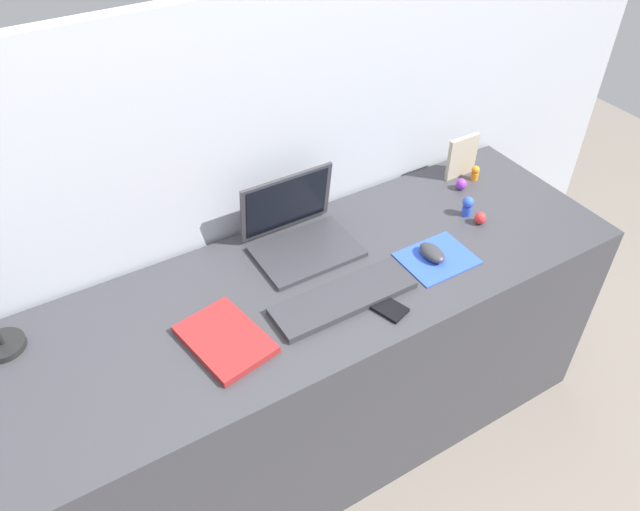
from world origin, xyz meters
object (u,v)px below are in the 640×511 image
Objects in this scene: cell_phone at (384,305)px; notebook_pad at (225,339)px; keyboard at (344,298)px; laptop at (298,229)px; mouse at (432,253)px; toy_figurine_orange at (475,173)px; toy_figurine_blue at (468,205)px; toy_figurine_purple at (461,184)px; picture_frame at (462,157)px; toy_figurine_red at (480,218)px.

notebook_pad is (-0.42, 0.10, 0.01)m from cell_phone.
laptop is at bearing 87.31° from keyboard.
toy_figurine_orange is at bearing 32.81° from mouse.
mouse is 0.47m from toy_figurine_orange.
keyboard reaches higher than cell_phone.
notebook_pad is 0.89m from toy_figurine_blue.
mouse is at bearing -143.48° from toy_figurine_purple.
toy_figurine_red is at bearing -117.32° from picture_frame.
cell_phone is 0.51m from toy_figurine_blue.
laptop reaches higher than toy_figurine_purple.
mouse reaches higher than cell_phone.
picture_frame is at bearing 54.98° from toy_figurine_blue.
mouse is 0.66m from notebook_pad.
toy_figurine_orange is at bearing 52.03° from toy_figurine_red.
keyboard is 0.34m from notebook_pad.
keyboard is at bearing 118.41° from cell_phone.
cell_phone is at bearing -163.02° from toy_figurine_red.
cell_phone is 3.17× the size of toy_figurine_red.
toy_figurine_blue is at bearing -125.02° from picture_frame.
toy_figurine_purple reaches higher than mouse.
mouse is 1.42× the size of toy_figurine_blue.
toy_figurine_orange is (0.71, 0.27, 0.02)m from keyboard.
keyboard is 4.27× the size of mouse.
toy_figurine_red is (0.56, 0.07, 0.01)m from keyboard.
toy_figurine_red is at bearing -21.01° from laptop.
mouse is at bearing -140.56° from picture_frame.
mouse is at bearing -167.14° from toy_figurine_red.
picture_frame is 0.28m from toy_figurine_red.
toy_figurine_purple is 0.76× the size of toy_figurine_orange.
picture_frame is at bearing 24.70° from keyboard.
laptop reaches higher than toy_figurine_orange.
laptop is 1.25× the size of notebook_pad.
toy_figurine_red is (0.47, 0.14, 0.02)m from cell_phone.
keyboard is (-0.01, -0.28, -0.04)m from laptop.
toy_figurine_blue is at bearing -123.79° from toy_figurine_purple.
toy_figurine_purple is (0.97, 0.22, 0.01)m from notebook_pad.
picture_frame reaches higher than keyboard.
mouse is 0.24m from toy_figurine_red.
cell_phone is 2.44× the size of toy_figurine_orange.
mouse is 0.39m from toy_figurine_purple.
toy_figurine_blue is (0.23, 0.11, 0.02)m from mouse.
mouse is 0.75× the size of cell_phone.
toy_figurine_purple is (0.62, -0.03, -0.03)m from laptop.
toy_figurine_red is (-0.08, -0.18, 0.00)m from toy_figurine_purple.
toy_figurine_orange reaches higher than mouse.
mouse is 0.47m from picture_frame.
mouse is 0.25m from cell_phone.
toy_figurine_blue reaches higher than keyboard.
mouse reaches higher than keyboard.
mouse is at bearing -40.71° from laptop.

